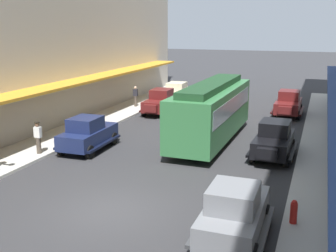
# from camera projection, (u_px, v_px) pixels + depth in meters

# --- Properties ---
(ground_plane) EXTENTS (200.00, 200.00, 0.00)m
(ground_plane) POSITION_uv_depth(u_px,v_px,m) (111.00, 210.00, 15.19)
(ground_plane) COLOR #2D2D30
(sidewalk_right) EXTENTS (3.00, 60.00, 0.15)m
(sidewalk_right) POSITION_uv_depth(u_px,v_px,m) (329.00, 245.00, 12.63)
(sidewalk_right) COLOR #B7B5AD
(sidewalk_right) RESTS_ON ground
(parked_car_0) EXTENTS (2.23, 4.29, 1.84)m
(parked_car_0) POSITION_uv_depth(u_px,v_px,m) (274.00, 139.00, 21.11)
(parked_car_0) COLOR black
(parked_car_0) RESTS_ON ground
(parked_car_1) EXTENTS (2.16, 4.27, 1.84)m
(parked_car_1) POSITION_uv_depth(u_px,v_px,m) (234.00, 211.00, 12.94)
(parked_car_1) COLOR slate
(parked_car_1) RESTS_ON ground
(parked_car_2) EXTENTS (2.19, 4.28, 1.84)m
(parked_car_2) POSITION_uv_depth(u_px,v_px,m) (288.00, 103.00, 30.90)
(parked_car_2) COLOR #591919
(parked_car_2) RESTS_ON ground
(parked_car_3) EXTENTS (2.27, 4.31, 1.84)m
(parked_car_3) POSITION_uv_depth(u_px,v_px,m) (161.00, 101.00, 31.58)
(parked_car_3) COLOR #591919
(parked_car_3) RESTS_ON ground
(parked_car_4) EXTENTS (2.26, 4.30, 1.84)m
(parked_car_4) POSITION_uv_depth(u_px,v_px,m) (176.00, 93.00, 35.25)
(parked_car_4) COLOR beige
(parked_car_4) RESTS_ON ground
(parked_car_5) EXTENTS (2.24, 4.30, 1.84)m
(parked_car_5) POSITION_uv_depth(u_px,v_px,m) (88.00, 133.00, 22.34)
(parked_car_5) COLOR #19234C
(parked_car_5) RESTS_ON ground
(streetcar) EXTENTS (2.62, 9.63, 3.46)m
(streetcar) POSITION_uv_depth(u_px,v_px,m) (212.00, 109.00, 23.70)
(streetcar) COLOR #33723F
(streetcar) RESTS_ON ground
(fire_hydrant) EXTENTS (0.24, 0.24, 0.82)m
(fire_hydrant) POSITION_uv_depth(u_px,v_px,m) (294.00, 211.00, 13.79)
(fire_hydrant) COLOR #B21E19
(fire_hydrant) RESTS_ON sidewalk_right
(pedestrian_2) EXTENTS (0.36, 0.24, 1.64)m
(pedestrian_2) POSITION_uv_depth(u_px,v_px,m) (136.00, 96.00, 33.56)
(pedestrian_2) COLOR #4C4238
(pedestrian_2) RESTS_ON sidewalk_left
(pedestrian_3) EXTENTS (0.36, 0.28, 1.67)m
(pedestrian_3) POSITION_uv_depth(u_px,v_px,m) (38.00, 137.00, 21.20)
(pedestrian_3) COLOR #4C4238
(pedestrian_3) RESTS_ON sidewalk_left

